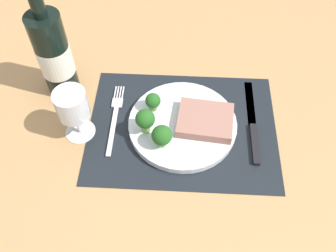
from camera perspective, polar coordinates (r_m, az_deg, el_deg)
ground_plane at (r=82.13cm, az=2.20°, el=-0.85°), size 140.00×110.00×3.00cm
placemat at (r=80.79cm, az=2.24°, el=-0.18°), size 40.75×30.75×0.30cm
plate at (r=80.02cm, az=2.26°, el=0.21°), size 23.42×23.42×1.60cm
steak at (r=78.92cm, az=5.76°, el=1.11°), size 12.48×10.58×2.19cm
broccoli_near_fork at (r=79.76cm, az=-2.34°, el=3.85°), size 3.36×3.36×4.39cm
broccoli_back_left at (r=73.59cm, az=-0.96°, el=-1.51°), size 4.21×4.21×5.33cm
broccoli_near_steak at (r=75.37cm, az=-3.54°, el=0.98°), size 4.07×4.07×5.96cm
fork at (r=82.56cm, az=-8.23°, el=1.22°), size 2.40×19.20×0.50cm
knife at (r=82.31cm, az=12.99°, el=-0.14°), size 1.80×23.00×0.80cm
wine_bottle at (r=84.35cm, az=-17.22°, el=10.54°), size 7.39×7.39×28.57cm
wine_glass at (r=75.81cm, az=-14.53°, el=2.81°), size 6.54×6.54×12.43cm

